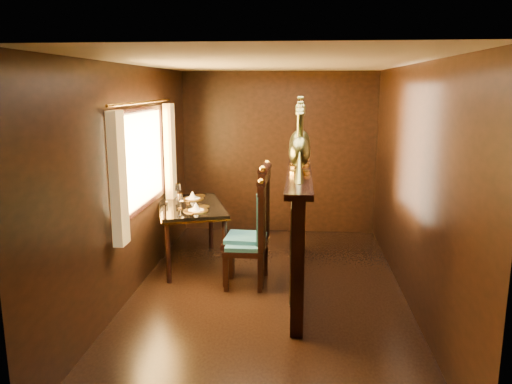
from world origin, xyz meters
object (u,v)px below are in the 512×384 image
at_px(chair_left, 255,229).
at_px(chair_right, 257,221).
at_px(dining_table, 191,210).
at_px(peacock_left, 300,138).
at_px(peacock_right, 300,131).

relative_size(chair_left, chair_right, 0.91).
relative_size(dining_table, peacock_left, 2.01).
height_order(chair_right, peacock_left, peacock_left).
bearing_deg(chair_left, dining_table, 143.01).
distance_m(chair_right, peacock_left, 1.16).
bearing_deg(peacock_right, chair_left, -145.27).
distance_m(chair_left, chair_right, 0.15).
height_order(dining_table, chair_left, chair_left).
xyz_separation_m(dining_table, peacock_left, (1.38, -0.90, 1.02)).
height_order(chair_left, peacock_left, peacock_left).
bearing_deg(chair_right, peacock_left, -33.85).
bearing_deg(chair_right, dining_table, 151.89).
xyz_separation_m(dining_table, chair_right, (0.91, -0.55, 0.03)).
bearing_deg(peacock_left, peacock_right, 90.00).
relative_size(chair_left, peacock_left, 1.72).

